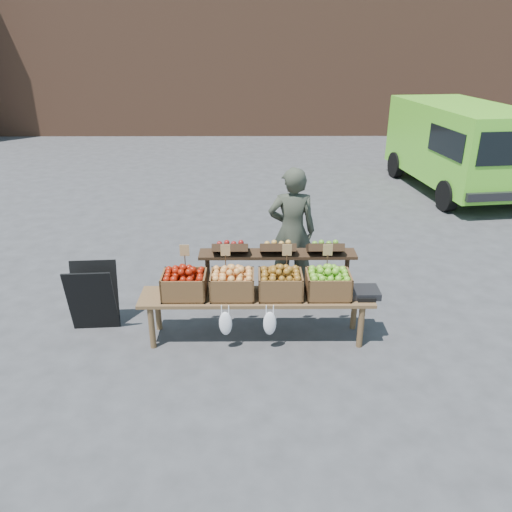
{
  "coord_description": "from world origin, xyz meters",
  "views": [
    {
      "loc": [
        -0.81,
        -5.3,
        3.32
      ],
      "look_at": [
        -0.77,
        0.3,
        0.85
      ],
      "focal_mm": 35.0,
      "sensor_mm": 36.0,
      "label": 1
    }
  ],
  "objects_px": {
    "delivery_van": "(459,149)",
    "crate_green_apples": "(328,284)",
    "chalkboard_sign": "(93,297)",
    "display_bench": "(256,317)",
    "back_table": "(277,272)",
    "crate_red_apples": "(280,285)",
    "crate_russet_pears": "(232,285)",
    "vendor": "(292,232)",
    "weighing_scale": "(364,292)",
    "crate_golden_apples": "(184,285)"
  },
  "relations": [
    {
      "from": "delivery_van",
      "to": "crate_green_apples",
      "type": "bearing_deg",
      "value": -128.67
    },
    {
      "from": "crate_golden_apples",
      "to": "weighing_scale",
      "type": "height_order",
      "value": "crate_golden_apples"
    },
    {
      "from": "crate_russet_pears",
      "to": "crate_green_apples",
      "type": "bearing_deg",
      "value": 0.0
    },
    {
      "from": "display_bench",
      "to": "crate_golden_apples",
      "type": "xyz_separation_m",
      "value": [
        -0.82,
        0.0,
        0.42
      ]
    },
    {
      "from": "crate_golden_apples",
      "to": "crate_russet_pears",
      "type": "distance_m",
      "value": 0.55
    },
    {
      "from": "weighing_scale",
      "to": "crate_golden_apples",
      "type": "bearing_deg",
      "value": 180.0
    },
    {
      "from": "vendor",
      "to": "crate_russet_pears",
      "type": "xyz_separation_m",
      "value": [
        -0.77,
        -1.22,
        -0.18
      ]
    },
    {
      "from": "vendor",
      "to": "crate_golden_apples",
      "type": "xyz_separation_m",
      "value": [
        -1.32,
        -1.22,
        -0.18
      ]
    },
    {
      "from": "vendor",
      "to": "display_bench",
      "type": "bearing_deg",
      "value": 68.05
    },
    {
      "from": "delivery_van",
      "to": "crate_russet_pears",
      "type": "relative_size",
      "value": 8.72
    },
    {
      "from": "back_table",
      "to": "crate_russet_pears",
      "type": "relative_size",
      "value": 4.2
    },
    {
      "from": "back_table",
      "to": "crate_green_apples",
      "type": "height_order",
      "value": "back_table"
    },
    {
      "from": "vendor",
      "to": "back_table",
      "type": "height_order",
      "value": "vendor"
    },
    {
      "from": "delivery_van",
      "to": "crate_red_apples",
      "type": "xyz_separation_m",
      "value": [
        -4.37,
        -6.2,
        -0.27
      ]
    },
    {
      "from": "delivery_van",
      "to": "chalkboard_sign",
      "type": "bearing_deg",
      "value": -145.05
    },
    {
      "from": "crate_red_apples",
      "to": "crate_green_apples",
      "type": "height_order",
      "value": "same"
    },
    {
      "from": "weighing_scale",
      "to": "crate_red_apples",
      "type": "bearing_deg",
      "value": 180.0
    },
    {
      "from": "back_table",
      "to": "crate_green_apples",
      "type": "relative_size",
      "value": 4.2
    },
    {
      "from": "chalkboard_sign",
      "to": "weighing_scale",
      "type": "relative_size",
      "value": 2.49
    },
    {
      "from": "display_bench",
      "to": "crate_green_apples",
      "type": "distance_m",
      "value": 0.93
    },
    {
      "from": "crate_red_apples",
      "to": "crate_green_apples",
      "type": "xyz_separation_m",
      "value": [
        0.55,
        0.0,
        0.0
      ]
    },
    {
      "from": "back_table",
      "to": "crate_red_apples",
      "type": "xyz_separation_m",
      "value": [
        -0.0,
        -0.72,
        0.19
      ]
    },
    {
      "from": "delivery_van",
      "to": "crate_green_apples",
      "type": "relative_size",
      "value": 8.72
    },
    {
      "from": "vendor",
      "to": "crate_russet_pears",
      "type": "height_order",
      "value": "vendor"
    },
    {
      "from": "crate_golden_apples",
      "to": "delivery_van",
      "type": "bearing_deg",
      "value": 48.57
    },
    {
      "from": "delivery_van",
      "to": "vendor",
      "type": "xyz_separation_m",
      "value": [
        -4.15,
        -4.98,
        -0.08
      ]
    },
    {
      "from": "delivery_van",
      "to": "back_table",
      "type": "distance_m",
      "value": 7.02
    },
    {
      "from": "crate_russet_pears",
      "to": "crate_red_apples",
      "type": "distance_m",
      "value": 0.55
    },
    {
      "from": "chalkboard_sign",
      "to": "weighing_scale",
      "type": "height_order",
      "value": "chalkboard_sign"
    },
    {
      "from": "crate_green_apples",
      "to": "crate_russet_pears",
      "type": "bearing_deg",
      "value": 180.0
    },
    {
      "from": "chalkboard_sign",
      "to": "vendor",
      "type": "bearing_deg",
      "value": 17.69
    },
    {
      "from": "delivery_van",
      "to": "crate_red_apples",
      "type": "relative_size",
      "value": 8.72
    },
    {
      "from": "back_table",
      "to": "crate_red_apples",
      "type": "bearing_deg",
      "value": -90.13
    },
    {
      "from": "display_bench",
      "to": "crate_russet_pears",
      "type": "relative_size",
      "value": 5.4
    },
    {
      "from": "vendor",
      "to": "weighing_scale",
      "type": "distance_m",
      "value": 1.46
    },
    {
      "from": "crate_golden_apples",
      "to": "back_table",
      "type": "bearing_deg",
      "value": 33.17
    },
    {
      "from": "display_bench",
      "to": "crate_green_apples",
      "type": "height_order",
      "value": "crate_green_apples"
    },
    {
      "from": "vendor",
      "to": "chalkboard_sign",
      "type": "bearing_deg",
      "value": 21.61
    },
    {
      "from": "delivery_van",
      "to": "display_bench",
      "type": "height_order",
      "value": "delivery_van"
    },
    {
      "from": "vendor",
      "to": "back_table",
      "type": "xyz_separation_m",
      "value": [
        -0.22,
        -0.5,
        -0.37
      ]
    },
    {
      "from": "crate_red_apples",
      "to": "crate_green_apples",
      "type": "relative_size",
      "value": 1.0
    },
    {
      "from": "chalkboard_sign",
      "to": "crate_russet_pears",
      "type": "xyz_separation_m",
      "value": [
        1.7,
        -0.24,
        0.29
      ]
    },
    {
      "from": "display_bench",
      "to": "crate_russet_pears",
      "type": "distance_m",
      "value": 0.51
    },
    {
      "from": "crate_green_apples",
      "to": "delivery_van",
      "type": "bearing_deg",
      "value": 58.35
    },
    {
      "from": "vendor",
      "to": "crate_golden_apples",
      "type": "bearing_deg",
      "value": 42.83
    },
    {
      "from": "crate_golden_apples",
      "to": "crate_russet_pears",
      "type": "relative_size",
      "value": 1.0
    },
    {
      "from": "chalkboard_sign",
      "to": "display_bench",
      "type": "height_order",
      "value": "chalkboard_sign"
    },
    {
      "from": "crate_golden_apples",
      "to": "chalkboard_sign",
      "type": "bearing_deg",
      "value": 168.16
    },
    {
      "from": "delivery_van",
      "to": "display_bench",
      "type": "xyz_separation_m",
      "value": [
        -4.65,
        -6.2,
        -0.69
      ]
    },
    {
      "from": "display_bench",
      "to": "crate_red_apples",
      "type": "bearing_deg",
      "value": 0.0
    }
  ]
}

